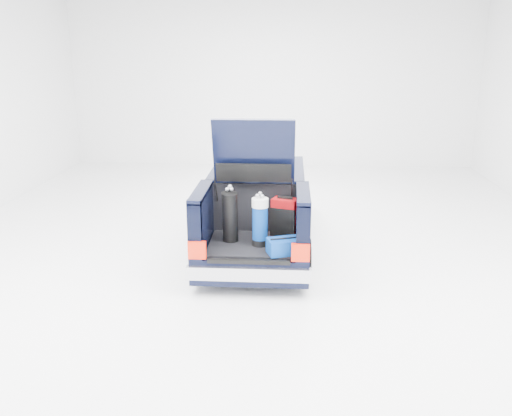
# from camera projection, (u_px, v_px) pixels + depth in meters

# --- Properties ---
(ground) EXTENTS (14.00, 14.00, 0.00)m
(ground) POSITION_uv_depth(u_px,v_px,m) (258.00, 245.00, 9.97)
(ground) COLOR white
(ground) RESTS_ON ground
(car) EXTENTS (1.87, 4.65, 2.47)m
(car) POSITION_uv_depth(u_px,v_px,m) (258.00, 209.00, 9.88)
(car) COLOR black
(car) RESTS_ON ground
(red_suitcase) EXTENTS (0.45, 0.37, 0.65)m
(red_suitcase) POSITION_uv_depth(u_px,v_px,m) (285.00, 217.00, 8.61)
(red_suitcase) COLOR #7E0407
(red_suitcase) RESTS_ON car
(black_golf_bag) EXTENTS (0.25, 0.32, 0.89)m
(black_golf_bag) POSITION_uv_depth(u_px,v_px,m) (230.00, 217.00, 8.33)
(black_golf_bag) COLOR black
(black_golf_bag) RESTS_ON car
(blue_golf_bag) EXTENTS (0.31, 0.31, 0.84)m
(blue_golf_bag) POSITION_uv_depth(u_px,v_px,m) (260.00, 221.00, 8.19)
(blue_golf_bag) COLOR black
(blue_golf_bag) RESTS_ON car
(blue_duffel) EXTENTS (0.54, 0.44, 0.25)m
(blue_duffel) POSITION_uv_depth(u_px,v_px,m) (284.00, 246.00, 7.92)
(blue_duffel) COLOR navy
(blue_duffel) RESTS_ON car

